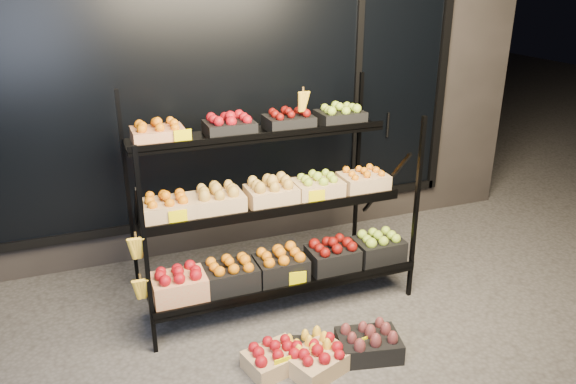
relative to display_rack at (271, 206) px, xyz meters
name	(u,v)px	position (x,y,z in m)	size (l,w,h in m)	color
ground	(301,334)	(0.01, -0.60, -0.79)	(24.00, 24.00, 0.00)	#514F4C
building	(206,47)	(0.01, 1.99, 0.96)	(6.00, 2.08, 3.50)	#2D2826
display_rack	(271,206)	(0.00, 0.00, 0.00)	(2.18, 1.02, 1.72)	black
tag_floor_a	(284,371)	(-0.28, -1.00, -0.73)	(0.13, 0.01, 0.12)	#E8D500
tag_floor_b	(361,351)	(0.29, -1.00, -0.73)	(0.13, 0.01, 0.12)	#E8D500
floor_crate_left	(274,357)	(-0.30, -0.88, -0.70)	(0.42, 0.35, 0.19)	tan
floor_crate_midleft	(309,350)	(-0.05, -0.89, -0.70)	(0.40, 0.35, 0.18)	black
floor_crate_midright	(318,358)	(-0.03, -1.01, -0.69)	(0.47, 0.41, 0.20)	tan
floor_crate_right	(369,342)	(0.36, -0.98, -0.69)	(0.48, 0.39, 0.21)	black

